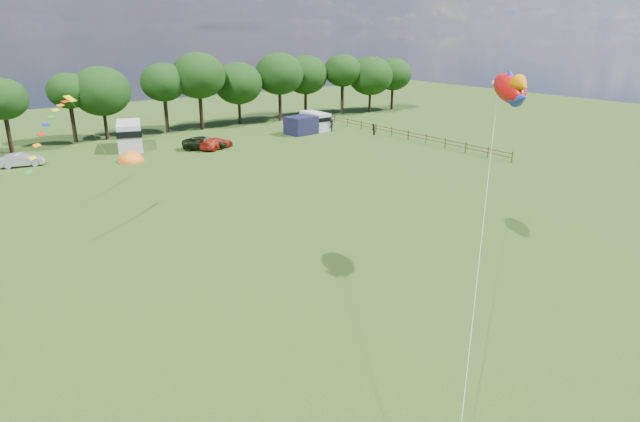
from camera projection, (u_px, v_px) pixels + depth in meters
ground_plane at (426, 343)px, 23.82m from camera, size 180.00×180.00×0.00m
tree_line at (132, 86)px, 66.65m from camera, size 102.98×10.98×10.27m
fence at (400, 132)px, 67.79m from camera, size 0.12×33.12×1.20m
car_b at (21, 160)px, 53.80m from camera, size 4.03×2.11×1.35m
car_c at (217, 143)px, 61.70m from camera, size 4.72×3.44×1.30m
car_d at (205, 143)px, 61.63m from camera, size 5.71×4.28×1.42m
campervan_c at (130, 134)px, 61.59m from camera, size 4.37×6.69×3.03m
campervan_d at (315, 120)px, 73.07m from camera, size 2.19×4.91×2.38m
tent_orange at (131, 161)px, 56.02m from camera, size 2.70×2.96×2.12m
tent_greyblue at (205, 147)px, 62.54m from camera, size 2.86×3.13×2.13m
awning_navy at (301, 125)px, 70.14m from camera, size 4.03×3.43×2.30m
fish_kite at (512, 89)px, 28.59m from camera, size 3.01×3.90×2.12m
streamer_kite_b at (53, 121)px, 32.98m from camera, size 4.33×4.73×3.82m
walker_a at (373, 129)px, 69.37m from camera, size 0.87×0.76×1.52m
walker_b at (331, 125)px, 71.87m from camera, size 1.23×1.06×1.74m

